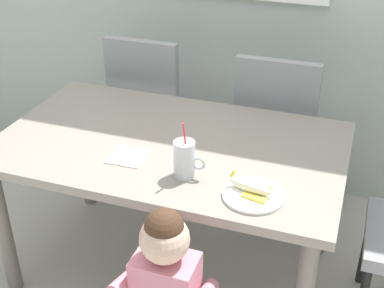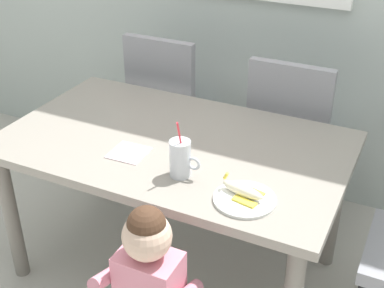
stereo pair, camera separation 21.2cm
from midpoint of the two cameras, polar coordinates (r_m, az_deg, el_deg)
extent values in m
plane|color=#B7B2A8|center=(2.70, 0.56, -13.32)|extent=(24.00, 24.00, 0.00)
cube|color=gray|center=(2.28, 0.65, -0.10)|extent=(1.50, 0.90, 0.04)
cylinder|color=slate|center=(2.56, -16.97, -7.69)|extent=(0.07, 0.07, 0.69)
cylinder|color=slate|center=(3.03, -7.91, -0.24)|extent=(0.07, 0.07, 0.69)
cylinder|color=slate|center=(2.63, 17.61, -6.59)|extent=(0.07, 0.07, 0.69)
cube|color=gray|center=(3.17, 0.21, 3.65)|extent=(0.44, 0.44, 0.06)
cube|color=gray|center=(2.90, -1.50, 6.89)|extent=(0.42, 0.05, 0.48)
cylinder|color=black|center=(3.37, 4.52, 0.63)|extent=(0.04, 0.04, 0.42)
cylinder|color=black|center=(3.51, -1.25, 1.94)|extent=(0.04, 0.04, 0.42)
cylinder|color=black|center=(3.07, 1.87, -2.47)|extent=(0.04, 0.04, 0.42)
cylinder|color=black|center=(3.22, -4.31, -0.89)|extent=(0.04, 0.04, 0.42)
cube|color=gray|center=(2.92, 13.19, 0.35)|extent=(0.44, 0.44, 0.06)
cube|color=gray|center=(2.62, 12.78, 3.57)|extent=(0.42, 0.05, 0.48)
cylinder|color=black|center=(3.18, 16.85, -2.66)|extent=(0.04, 0.04, 0.42)
cylinder|color=black|center=(3.23, 10.30, -1.16)|extent=(0.04, 0.04, 0.42)
cylinder|color=black|center=(2.86, 15.39, -6.35)|extent=(0.04, 0.04, 0.42)
cylinder|color=black|center=(2.92, 8.14, -4.60)|extent=(0.04, 0.04, 0.42)
cylinder|color=black|center=(2.58, 21.36, -11.98)|extent=(0.04, 0.04, 0.42)
cube|color=pink|center=(1.90, -1.35, -15.65)|extent=(0.22, 0.15, 0.30)
sphere|color=beige|center=(1.74, -1.44, -10.21)|extent=(0.17, 0.17, 0.17)
sphere|color=#472D1E|center=(1.71, -1.46, -9.00)|extent=(0.13, 0.13, 0.13)
cylinder|color=pink|center=(1.92, -5.48, -14.05)|extent=(0.05, 0.24, 0.13)
cylinder|color=silver|center=(1.99, 1.73, -1.69)|extent=(0.08, 0.08, 0.15)
cylinder|color=white|center=(2.01, 1.72, -2.42)|extent=(0.07, 0.07, 0.08)
torus|color=silver|center=(1.97, 3.27, -2.26)|extent=(0.06, 0.01, 0.06)
cylinder|color=#E5333F|center=(1.95, 1.91, -0.13)|extent=(0.01, 0.07, 0.21)
cylinder|color=white|center=(1.91, 8.99, -6.11)|extent=(0.23, 0.23, 0.01)
ellipsoid|color=#F4EAC6|center=(1.91, 8.79, -5.14)|extent=(0.18, 0.08, 0.04)
cube|color=yellow|center=(1.88, 9.01, -6.37)|extent=(0.09, 0.05, 0.01)
cube|color=yellow|center=(1.94, 9.82, -5.23)|extent=(0.09, 0.05, 0.01)
cylinder|color=yellow|center=(1.92, 6.92, -3.57)|extent=(0.03, 0.02, 0.03)
cube|color=silver|center=(2.18, -4.18, -1.04)|extent=(0.15, 0.15, 0.00)
camera|label=1|loc=(0.11, -87.14, 1.63)|focal=48.67mm
camera|label=2|loc=(0.11, 92.86, -1.63)|focal=48.67mm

